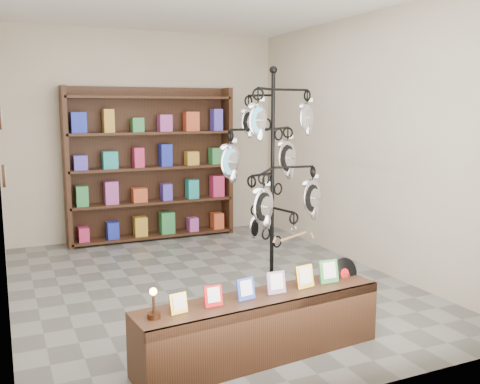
% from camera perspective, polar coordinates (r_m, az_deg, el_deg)
% --- Properties ---
extents(ground, '(5.00, 5.00, 0.00)m').
position_cam_1_polar(ground, '(5.93, -3.35, -9.78)').
color(ground, slate).
rests_on(ground, ground).
extents(room_envelope, '(5.00, 5.00, 5.00)m').
position_cam_1_polar(room_envelope, '(5.61, -3.53, 8.41)').
color(room_envelope, '#C3B59D').
rests_on(room_envelope, ground).
extents(display_tree, '(1.25, 1.25, 2.29)m').
position_cam_1_polar(display_tree, '(5.18, 3.49, 2.55)').
color(display_tree, black).
rests_on(display_tree, ground).
extents(front_shelf, '(2.02, 0.60, 0.70)m').
position_cam_1_polar(front_shelf, '(4.22, 2.24, -14.14)').
color(front_shelf, black).
rests_on(front_shelf, ground).
extents(back_shelving, '(2.42, 0.36, 2.20)m').
position_cam_1_polar(back_shelving, '(7.85, -9.45, 2.44)').
color(back_shelving, black).
rests_on(back_shelving, ground).
extents(wall_clocks, '(0.03, 0.24, 0.84)m').
position_cam_1_polar(wall_clocks, '(6.06, -24.09, 4.37)').
color(wall_clocks, black).
rests_on(wall_clocks, ground).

